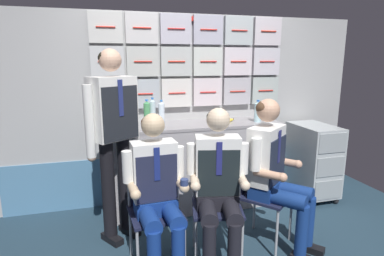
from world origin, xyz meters
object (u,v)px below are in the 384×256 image
(snack_banana, at_px, (228,120))
(crew_member_standing, at_px, (114,129))
(sparkling_bottle_green, at_px, (153,112))
(folding_chair_left, at_px, (153,199))
(crew_member_left, at_px, (157,189))
(service_trolley, at_px, (313,159))
(crew_member_center, at_px, (218,182))
(espresso_cup_small, at_px, (213,121))
(folding_chair_right, at_px, (256,185))
(crew_member_right, at_px, (274,167))
(folding_chair_center, at_px, (216,193))

(snack_banana, bearing_deg, crew_member_standing, -161.07)
(sparkling_bottle_green, bearing_deg, folding_chair_left, -99.38)
(crew_member_left, bearing_deg, sparkling_bottle_green, 82.61)
(crew_member_standing, relative_size, sparkling_bottle_green, 5.82)
(service_trolley, distance_m, sparkling_bottle_green, 2.01)
(crew_member_left, xyz_separation_m, crew_member_center, (0.48, -0.03, 0.02))
(crew_member_left, height_order, espresso_cup_small, crew_member_left)
(service_trolley, bearing_deg, crew_member_standing, -172.32)
(crew_member_standing, height_order, sparkling_bottle_green, crew_member_standing)
(service_trolley, bearing_deg, folding_chair_right, -147.65)
(service_trolley, height_order, snack_banana, snack_banana)
(folding_chair_left, relative_size, crew_member_right, 0.66)
(folding_chair_center, height_order, snack_banana, snack_banana)
(espresso_cup_small, height_order, snack_banana, espresso_cup_small)
(folding_chair_left, distance_m, crew_member_left, 0.22)
(snack_banana, bearing_deg, crew_member_left, -133.46)
(folding_chair_left, xyz_separation_m, crew_member_left, (0.01, -0.16, 0.15))
(snack_banana, bearing_deg, crew_member_right, -86.59)
(folding_chair_right, distance_m, sparkling_bottle_green, 1.30)
(service_trolley, bearing_deg, crew_member_center, -148.84)
(folding_chair_right, relative_size, crew_member_right, 0.66)
(crew_member_left, distance_m, crew_member_center, 0.48)
(crew_member_standing, distance_m, snack_banana, 1.33)
(crew_member_center, bearing_deg, espresso_cup_small, 73.23)
(crew_member_right, relative_size, snack_banana, 7.71)
(folding_chair_left, bearing_deg, snack_banana, 41.30)
(crew_member_left, bearing_deg, service_trolley, 24.15)
(folding_chair_right, xyz_separation_m, crew_member_standing, (-1.21, 0.39, 0.51))
(folding_chair_left, height_order, folding_chair_center, same)
(crew_member_right, bearing_deg, crew_member_standing, 158.79)
(service_trolley, relative_size, espresso_cup_small, 12.45)
(folding_chair_left, bearing_deg, crew_member_standing, 121.35)
(service_trolley, bearing_deg, crew_member_right, -140.71)
(service_trolley, relative_size, folding_chair_center, 1.02)
(crew_member_left, distance_m, folding_chair_right, 0.97)
(crew_member_center, relative_size, crew_member_standing, 0.74)
(crew_member_left, xyz_separation_m, crew_member_standing, (-0.28, 0.60, 0.36))
(folding_chair_center, relative_size, crew_member_standing, 0.50)
(service_trolley, xyz_separation_m, folding_chair_center, (-1.53, -0.79, 0.07))
(crew_member_left, bearing_deg, snack_banana, 46.54)
(crew_member_right, height_order, sparkling_bottle_green, crew_member_right)
(service_trolley, height_order, crew_member_right, crew_member_right)
(folding_chair_left, bearing_deg, sparkling_bottle_green, 80.62)
(crew_member_right, distance_m, snack_banana, 0.97)
(folding_chair_left, distance_m, sparkling_bottle_green, 1.08)
(folding_chair_right, bearing_deg, snack_banana, 86.90)
(crew_member_center, bearing_deg, crew_member_left, 176.47)
(folding_chair_left, bearing_deg, folding_chair_center, -3.89)
(crew_member_right, distance_m, sparkling_bottle_green, 1.38)
(crew_member_right, xyz_separation_m, crew_member_standing, (-1.31, 0.51, 0.31))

